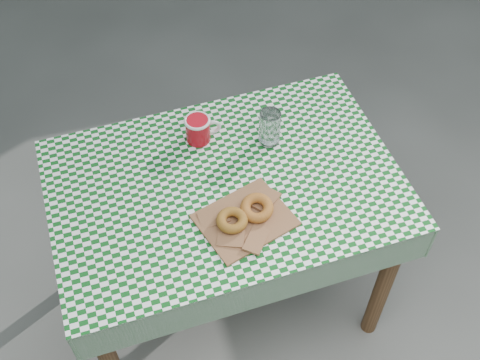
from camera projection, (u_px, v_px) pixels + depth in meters
name	position (u px, v px, depth m)	size (l,w,h in m)	color
ground	(253.00, 300.00, 2.51)	(60.00, 60.00, 0.00)	#4A4945
table	(227.00, 247.00, 2.23)	(1.11, 0.74, 0.75)	#53321C
tablecloth	(225.00, 183.00, 1.94)	(1.13, 0.76, 0.01)	#0B4815
paper_bag	(245.00, 219.00, 1.84)	(0.27, 0.22, 0.01)	brown
bagel_front	(232.00, 220.00, 1.81)	(0.10, 0.10, 0.03)	#8E5B1D
bagel_back	(257.00, 208.00, 1.84)	(0.10, 0.10, 0.03)	#A16C21
coffee_mug	(198.00, 130.00, 2.03)	(0.16, 0.16, 0.09)	#A60A16
drinking_glass	(270.00, 128.00, 2.01)	(0.07, 0.07, 0.13)	silver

